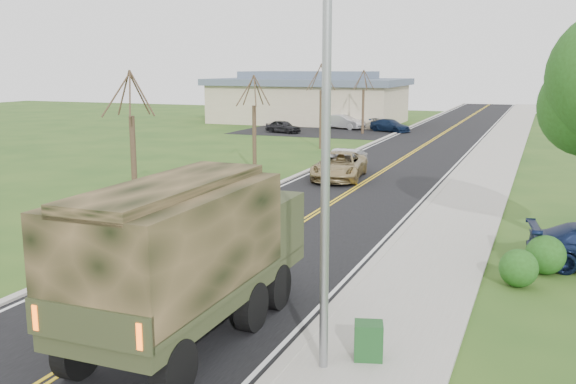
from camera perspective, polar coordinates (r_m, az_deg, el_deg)
The scene contains 18 objects.
ground at distance 16.38m, azimuth -13.39°, elevation -11.50°, with size 160.00×160.00×0.00m, color #254818.
road at distance 53.36m, azimuth 12.19°, elevation 4.19°, with size 8.00×120.00×0.01m, color black.
curb_right at distance 52.81m, azimuth 16.64°, elevation 3.96°, with size 0.30×120.00×0.12m, color #9E998E.
sidewalk_right at distance 52.69m, azimuth 18.53°, elevation 3.83°, with size 3.20×120.00×0.10m, color #9E998E.
curb_left at distance 54.20m, azimuth 7.86°, elevation 4.49°, with size 0.30×120.00×0.10m, color #9E998E.
street_light at distance 12.54m, azimuth 2.93°, elevation 2.92°, with size 1.65×0.22×8.00m.
bare_tree_a at distance 27.59m, azimuth -13.59°, elevation 3.33°, with size 1.93×2.26×6.08m.
bare_tree_b at distance 37.95m, azimuth -3.02°, elevation 5.45°, with size 1.83×2.14×5.73m.
bare_tree_c at distance 49.03m, azimuth 2.94°, elevation 7.08°, with size 2.04×2.39×6.42m.
bare_tree_d at distance 60.49m, azimuth 6.69°, elevation 7.57°, with size 1.88×2.20×5.91m.
commercial_building at distance 72.70m, azimuth 1.90°, elevation 8.33°, with size 25.50×21.50×5.65m.
military_truck at distance 14.78m, azimuth -8.80°, elevation -4.85°, with size 2.72×7.66×3.81m.
suv_champagne at distance 35.84m, azimuth 4.58°, elevation 2.33°, with size 2.53×5.48×1.52m, color #9D8859.
sedan_silver at distance 37.68m, azimuth 5.00°, elevation 2.67°, with size 1.50×4.30×1.42m, color silver.
utility_box_near at distance 14.05m, azimuth 7.17°, elevation -12.98°, with size 0.60×0.50×0.80m, color #19461C.
lot_car_dark at distance 60.91m, azimuth -0.44°, elevation 5.84°, with size 1.42×3.54×1.21m, color black.
lot_car_silver at distance 64.99m, azimuth 5.00°, elevation 6.24°, with size 1.54×4.43×1.46m, color #BABAC0.
lot_car_navy at distance 62.71m, azimuth 9.07°, elevation 5.85°, with size 1.70×4.19×1.22m, color #0E1A33.
Camera 1 is at (8.94, -12.23, 6.22)m, focal length 40.00 mm.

